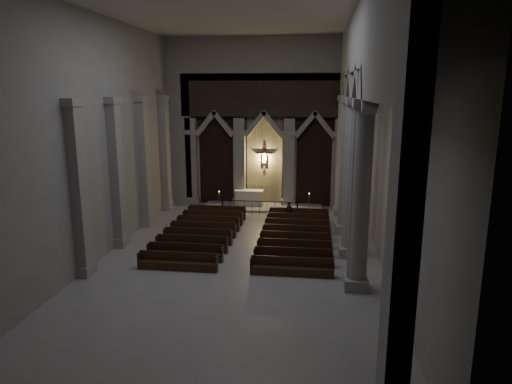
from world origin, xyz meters
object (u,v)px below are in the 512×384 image
altar (249,197)px  altar_rail (259,206)px  pews (248,237)px  worshipper (289,211)px  candle_stand_right (309,208)px  candle_stand_left (219,206)px

altar → altar_rail: altar is taller
pews → worshipper: size_ratio=7.34×
altar → worshipper: size_ratio=1.65×
altar → worshipper: worshipper is taller
altar → candle_stand_right: size_ratio=1.48×
altar → altar_rail: bearing=-66.0°
altar → pews: size_ratio=0.23×
altar → worshipper: (3.11, -3.46, -0.05)m
pews → candle_stand_right: bearing=63.1°
worshipper → candle_stand_left: bearing=178.8°
worshipper → candle_stand_right: bearing=74.8°
altar_rail → candle_stand_left: size_ratio=3.50×
worshipper → pews: bearing=-98.1°
candle_stand_right → pews: 7.38m
altar → candle_stand_right: bearing=-17.8°
pews → altar: bearing=97.5°
altar_rail → candle_stand_left: (-2.89, 0.47, -0.28)m
altar → candle_stand_left: candle_stand_left is taller
candle_stand_left → candle_stand_right: 6.24m
altar_rail → worshipper: 2.34m
candle_stand_left → altar_rail: bearing=-9.3°
candle_stand_left → worshipper: 5.21m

